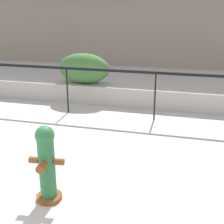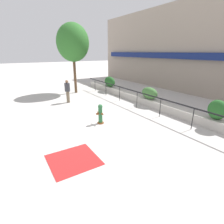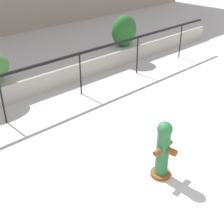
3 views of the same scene
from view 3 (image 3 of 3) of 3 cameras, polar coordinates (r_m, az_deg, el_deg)
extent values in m
cylinder|color=black|center=(7.17, -19.44, 2.14)|extent=(0.04, 0.04, 1.15)
cylinder|color=black|center=(8.12, -5.80, 6.95)|extent=(0.04, 0.04, 1.15)
cylinder|color=black|center=(9.48, 4.64, 10.32)|extent=(0.04, 0.04, 1.15)
cylinder|color=black|center=(11.09, 12.41, 12.58)|extent=(0.04, 0.04, 1.15)
ellipsoid|color=#235B23|center=(10.45, 2.24, 14.64)|extent=(0.93, 0.65, 1.00)
cylinder|color=brown|center=(5.64, 8.85, -11.05)|extent=(0.39, 0.39, 0.06)
cylinder|color=#286638|center=(5.36, 9.22, -7.34)|extent=(0.24, 0.24, 0.85)
sphere|color=#286638|center=(5.09, 9.64, -3.10)|extent=(0.25, 0.25, 0.25)
cylinder|color=brown|center=(5.23, 10.97, -7.18)|extent=(0.13, 0.15, 0.11)
cylinder|color=brown|center=(5.18, 8.26, -7.31)|extent=(0.13, 0.10, 0.09)
cylinder|color=brown|center=(5.42, 10.31, -5.63)|extent=(0.13, 0.10, 0.09)
camera|label=1|loc=(5.47, 54.51, 5.14)|focal=50.00mm
camera|label=2|loc=(11.47, 59.05, 16.52)|focal=28.00mm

